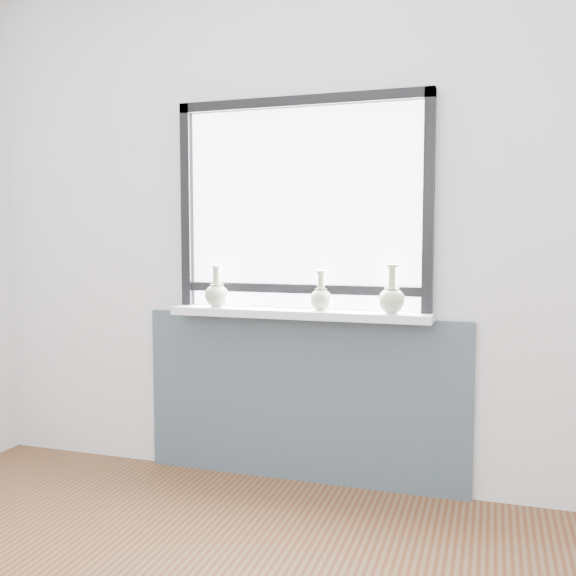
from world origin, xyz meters
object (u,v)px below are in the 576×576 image
(vase_a, at_px, (217,294))
(vase_c, at_px, (392,298))
(vase_b, at_px, (321,297))
(windowsill, at_px, (298,314))

(vase_a, height_order, vase_c, vase_c)
(vase_b, bearing_deg, windowsill, -177.01)
(vase_a, bearing_deg, windowsill, 1.84)
(windowsill, xyz_separation_m, vase_b, (0.12, 0.01, 0.08))
(windowsill, distance_m, vase_a, 0.44)
(windowsill, bearing_deg, vase_b, 2.99)
(windowsill, relative_size, vase_c, 5.71)
(vase_a, xyz_separation_m, vase_b, (0.55, 0.02, -0.01))
(vase_a, relative_size, vase_b, 1.09)
(windowsill, height_order, vase_a, vase_a)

